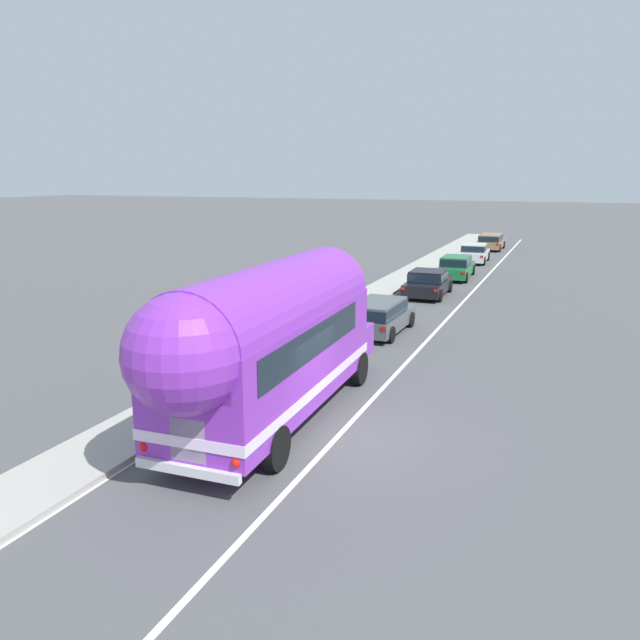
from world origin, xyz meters
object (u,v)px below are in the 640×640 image
(painted_bus, at_px, (267,339))
(car_second, at_px, (428,282))
(car_fifth, at_px, (491,241))
(car_lead, at_px, (379,315))
(car_fourth, at_px, (474,253))
(car_third, at_px, (456,266))

(painted_bus, distance_m, car_second, 19.13)
(painted_bus, bearing_deg, car_fifth, 89.77)
(painted_bus, height_order, car_lead, painted_bus)
(car_second, relative_size, car_fourth, 1.03)
(car_fourth, bearing_deg, car_third, -89.56)
(painted_bus, distance_m, car_third, 25.61)
(car_third, bearing_deg, painted_bus, -90.25)
(car_second, bearing_deg, car_lead, -90.07)
(car_third, height_order, car_fourth, same)
(painted_bus, bearing_deg, car_fourth, 89.91)
(car_lead, distance_m, car_fifth, 31.60)
(car_lead, bearing_deg, car_second, 89.93)
(car_third, bearing_deg, car_lead, -91.18)
(car_lead, xyz_separation_m, car_fifth, (0.38, 31.60, 0.00))
(car_fourth, bearing_deg, painted_bus, -90.09)
(car_lead, relative_size, car_fifth, 0.98)
(car_fifth, bearing_deg, car_second, -90.92)
(car_fourth, bearing_deg, car_fifth, 89.21)
(car_lead, height_order, car_third, same)
(painted_bus, relative_size, car_third, 2.21)
(car_third, bearing_deg, car_fifth, 89.79)
(car_lead, height_order, car_fourth, same)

